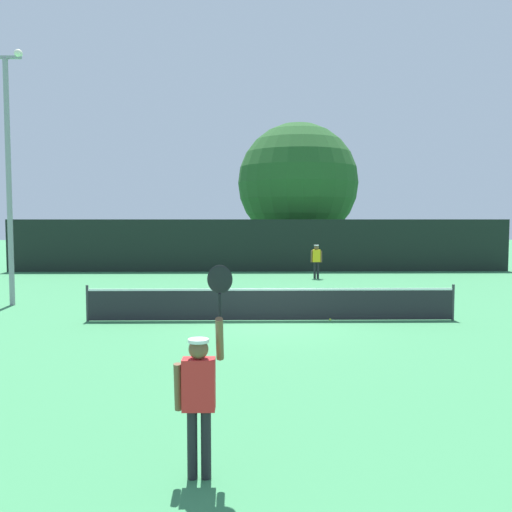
{
  "coord_description": "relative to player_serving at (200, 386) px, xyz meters",
  "views": [
    {
      "loc": [
        -0.73,
        -16.31,
        3.04
      ],
      "look_at": [
        -0.39,
        3.7,
        1.67
      ],
      "focal_mm": 39.17,
      "sensor_mm": 36.0,
      "label": 1
    }
  ],
  "objects": [
    {
      "name": "player_serving",
      "position": [
        0.0,
        0.0,
        0.0
      ],
      "size": [
        0.67,
        0.39,
        2.5
      ],
      "color": "red",
      "rests_on": "ground"
    },
    {
      "name": "ground_plane",
      "position": [
        1.27,
        9.96,
        -1.09
      ],
      "size": [
        120.0,
        120.0,
        0.0
      ],
      "primitive_type": "plane",
      "color": "#387F4C"
    },
    {
      "name": "tennis_ball",
      "position": [
        3.02,
        9.96,
        -1.06
      ],
      "size": [
        0.07,
        0.07,
        0.07
      ],
      "primitive_type": "sphere",
      "color": "#CCE033",
      "rests_on": "ground"
    },
    {
      "name": "perimeter_fence",
      "position": [
        1.27,
        25.05,
        0.38
      ],
      "size": [
        28.35,
        0.12,
        2.95
      ],
      "primitive_type": "cube",
      "color": "black",
      "rests_on": "ground"
    },
    {
      "name": "tennis_net",
      "position": [
        1.27,
        9.96,
        -0.58
      ],
      "size": [
        10.89,
        0.08,
        1.07
      ],
      "color": "#232328",
      "rests_on": "ground"
    },
    {
      "name": "light_pole",
      "position": [
        -7.63,
        13.1,
        3.85
      ],
      "size": [
        1.18,
        0.28,
        8.74
      ],
      "color": "gray",
      "rests_on": "ground"
    },
    {
      "name": "parked_car_near",
      "position": [
        -7.01,
        31.67,
        -0.32
      ],
      "size": [
        2.48,
        4.43,
        1.69
      ],
      "rotation": [
        0.0,
        0.0,
        -0.14
      ],
      "color": "white",
      "rests_on": "ground"
    },
    {
      "name": "player_receiving",
      "position": [
        4.04,
        21.31,
        -0.06
      ],
      "size": [
        0.57,
        0.25,
        1.69
      ],
      "rotation": [
        0.0,
        0.0,
        3.14
      ],
      "color": "yellow",
      "rests_on": "ground"
    },
    {
      "name": "large_tree",
      "position": [
        3.91,
        30.17,
        4.19
      ],
      "size": [
        7.79,
        7.79,
        9.19
      ],
      "color": "brown",
      "rests_on": "ground"
    }
  ]
}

